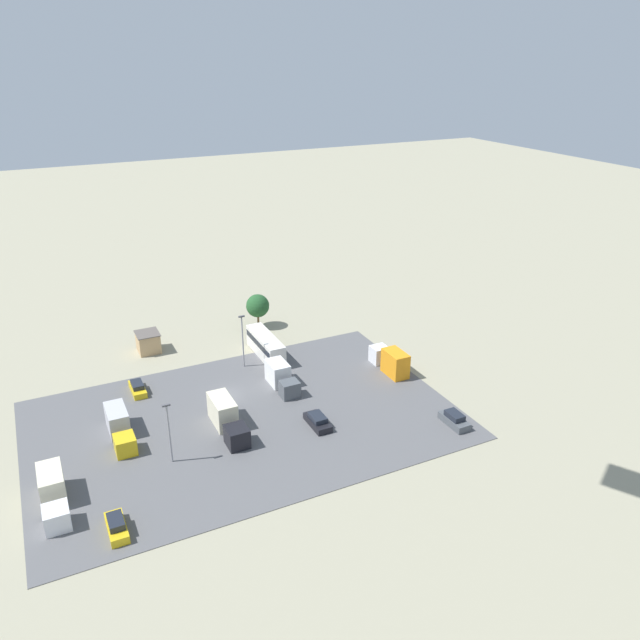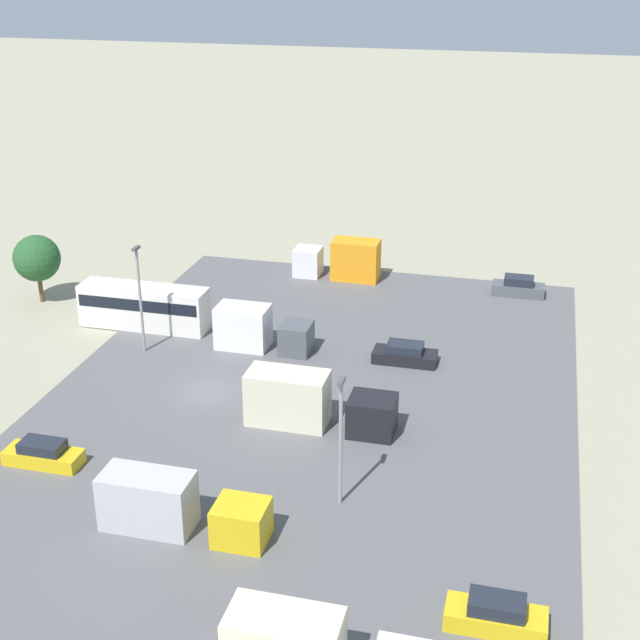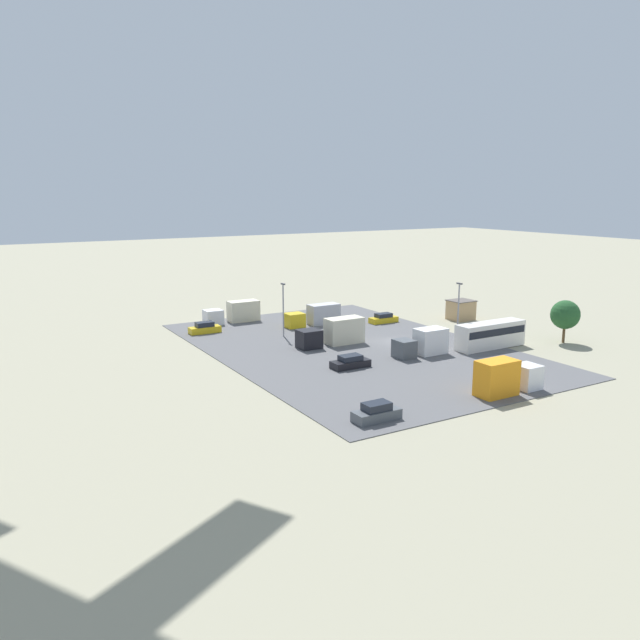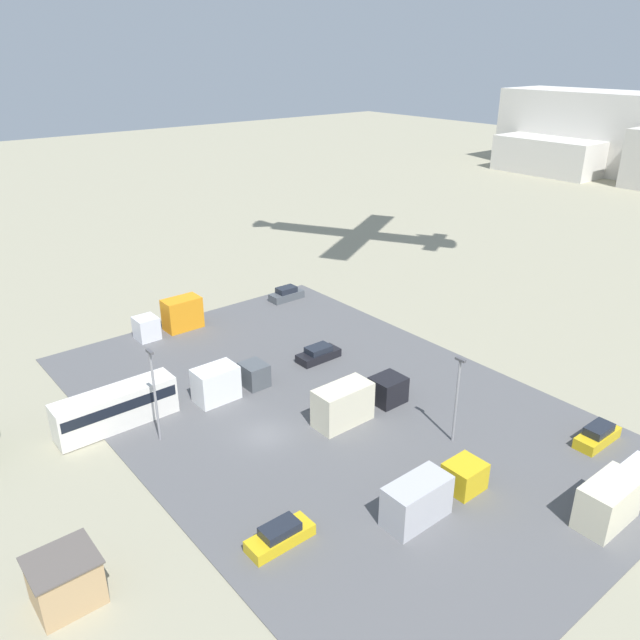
{
  "view_description": "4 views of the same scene",
  "coord_description": "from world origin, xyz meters",
  "px_view_note": "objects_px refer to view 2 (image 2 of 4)",
  "views": [
    {
      "loc": [
        20.82,
        71.03,
        42.93
      ],
      "look_at": [
        -3.26,
        21.77,
        19.05
      ],
      "focal_mm": 35.0,
      "sensor_mm": 36.0,
      "label": 1
    },
    {
      "loc": [
        49.51,
        20.19,
        28.19
      ],
      "look_at": [
        -5.91,
        6.14,
        3.52
      ],
      "focal_mm": 50.0,
      "sensor_mm": 36.0,
      "label": 2
    },
    {
      "loc": [
        -65.5,
        49.91,
        19.93
      ],
      "look_at": [
        3.41,
        9.46,
        3.41
      ],
      "focal_mm": 35.0,
      "sensor_mm": 36.0,
      "label": 3
    },
    {
      "loc": [
        36.25,
        -23.74,
        29.36
      ],
      "look_at": [
        -5.51,
        10.33,
        5.67
      ],
      "focal_mm": 35.0,
      "sensor_mm": 36.0,
      "label": 4
    }
  ],
  "objects_px": {
    "bus": "(144,305)",
    "parked_truck_3": "(258,330)",
    "parked_truck_1": "(174,507)",
    "parked_truck_2": "(342,260)",
    "parked_car_2": "(405,354)",
    "parked_car_1": "(43,454)",
    "parked_truck_4": "(311,403)",
    "parked_car_3": "(518,287)",
    "parked_car_0": "(496,615)"
  },
  "relations": [
    {
      "from": "bus",
      "to": "parked_truck_3",
      "type": "xyz_separation_m",
      "value": [
        1.6,
        9.78,
        -0.34
      ]
    },
    {
      "from": "parked_truck_1",
      "to": "parked_truck_2",
      "type": "xyz_separation_m",
      "value": [
        -38.04,
        0.07,
        0.25
      ]
    },
    {
      "from": "parked_car_2",
      "to": "parked_car_1",
      "type": "bearing_deg",
      "value": -44.55
    },
    {
      "from": "parked_truck_4",
      "to": "bus",
      "type": "bearing_deg",
      "value": -125.18
    },
    {
      "from": "parked_truck_1",
      "to": "parked_truck_3",
      "type": "distance_m",
      "value": 22.23
    },
    {
      "from": "parked_car_3",
      "to": "parked_truck_1",
      "type": "xyz_separation_m",
      "value": [
        37.69,
        -15.55,
        0.7
      ]
    },
    {
      "from": "parked_car_1",
      "to": "parked_truck_2",
      "type": "bearing_deg",
      "value": 163.82
    },
    {
      "from": "parked_car_3",
      "to": "parked_truck_4",
      "type": "xyz_separation_m",
      "value": [
        25.63,
        -11.48,
        0.88
      ]
    },
    {
      "from": "parked_car_3",
      "to": "parked_truck_1",
      "type": "relative_size",
      "value": 0.5
    },
    {
      "from": "parked_car_3",
      "to": "bus",
      "type": "bearing_deg",
      "value": 116.62
    },
    {
      "from": "bus",
      "to": "parked_truck_4",
      "type": "bearing_deg",
      "value": 54.82
    },
    {
      "from": "bus",
      "to": "parked_car_1",
      "type": "distance_m",
      "value": 19.92
    },
    {
      "from": "parked_truck_1",
      "to": "parked_truck_3",
      "type": "relative_size",
      "value": 1.23
    },
    {
      "from": "parked_truck_3",
      "to": "parked_truck_4",
      "type": "distance_m",
      "value": 12.06
    },
    {
      "from": "parked_truck_2",
      "to": "parked_truck_1",
      "type": "bearing_deg",
      "value": 179.9
    },
    {
      "from": "bus",
      "to": "parked_car_2",
      "type": "bearing_deg",
      "value": 86.39
    },
    {
      "from": "parked_truck_2",
      "to": "parked_truck_4",
      "type": "xyz_separation_m",
      "value": [
        25.99,
        4.0,
        -0.07
      ]
    },
    {
      "from": "bus",
      "to": "parked_car_2",
      "type": "xyz_separation_m",
      "value": [
        1.31,
        20.7,
        -1.18
      ]
    },
    {
      "from": "parked_car_2",
      "to": "parked_truck_4",
      "type": "distance_m",
      "value": 11.18
    },
    {
      "from": "parked_truck_1",
      "to": "parked_truck_2",
      "type": "bearing_deg",
      "value": 179.9
    },
    {
      "from": "parked_car_1",
      "to": "parked_car_2",
      "type": "relative_size",
      "value": 1.0
    },
    {
      "from": "parked_truck_1",
      "to": "parked_car_3",
      "type": "bearing_deg",
      "value": 157.58
    },
    {
      "from": "parked_truck_3",
      "to": "parked_truck_4",
      "type": "relative_size",
      "value": 0.76
    },
    {
      "from": "parked_truck_1",
      "to": "parked_truck_4",
      "type": "height_order",
      "value": "parked_truck_4"
    },
    {
      "from": "bus",
      "to": "parked_truck_4",
      "type": "relative_size",
      "value": 1.09
    },
    {
      "from": "parked_truck_3",
      "to": "parked_truck_1",
      "type": "bearing_deg",
      "value": 6.8
    },
    {
      "from": "parked_truck_1",
      "to": "parked_truck_3",
      "type": "bearing_deg",
      "value": -173.2
    },
    {
      "from": "parked_truck_2",
      "to": "bus",
      "type": "bearing_deg",
      "value": 139.03
    },
    {
      "from": "parked_car_1",
      "to": "parked_truck_2",
      "type": "height_order",
      "value": "parked_truck_2"
    },
    {
      "from": "parked_car_2",
      "to": "parked_car_3",
      "type": "distance_m",
      "value": 16.95
    },
    {
      "from": "parked_car_0",
      "to": "parked_car_3",
      "type": "relative_size",
      "value": 1.02
    },
    {
      "from": "parked_car_3",
      "to": "parked_truck_4",
      "type": "height_order",
      "value": "parked_truck_4"
    },
    {
      "from": "parked_truck_3",
      "to": "parked_truck_4",
      "type": "xyz_separation_m",
      "value": [
        10.02,
        6.7,
        0.12
      ]
    },
    {
      "from": "bus",
      "to": "parked_car_0",
      "type": "xyz_separation_m",
      "value": [
        26.81,
        28.89,
        -1.13
      ]
    },
    {
      "from": "parked_car_2",
      "to": "parked_car_3",
      "type": "relative_size",
      "value": 1.04
    },
    {
      "from": "parked_car_1",
      "to": "parked_car_2",
      "type": "xyz_separation_m",
      "value": [
        -18.41,
        18.12,
        0.0
      ]
    },
    {
      "from": "parked_car_2",
      "to": "parked_truck_3",
      "type": "height_order",
      "value": "parked_truck_3"
    },
    {
      "from": "bus",
      "to": "parked_truck_2",
      "type": "height_order",
      "value": "parked_truck_2"
    },
    {
      "from": "bus",
      "to": "parked_truck_2",
      "type": "distance_m",
      "value": 19.03
    },
    {
      "from": "bus",
      "to": "parked_car_3",
      "type": "relative_size",
      "value": 2.32
    },
    {
      "from": "parked_car_0",
      "to": "parked_car_3",
      "type": "bearing_deg",
      "value": 1.31
    },
    {
      "from": "parked_truck_1",
      "to": "parked_truck_3",
      "type": "height_order",
      "value": "parked_truck_3"
    },
    {
      "from": "parked_truck_3",
      "to": "parked_car_2",
      "type": "bearing_deg",
      "value": 91.52
    },
    {
      "from": "parked_car_2",
      "to": "parked_car_3",
      "type": "height_order",
      "value": "parked_car_3"
    },
    {
      "from": "parked_car_0",
      "to": "parked_car_2",
      "type": "distance_m",
      "value": 26.79
    },
    {
      "from": "parked_car_0",
      "to": "parked_car_1",
      "type": "distance_m",
      "value": 27.24
    },
    {
      "from": "parked_car_3",
      "to": "parked_car_1",
      "type": "bearing_deg",
      "value": 143.04
    },
    {
      "from": "parked_car_0",
      "to": "parked_truck_2",
      "type": "relative_size",
      "value": 0.59
    },
    {
      "from": "parked_car_1",
      "to": "parked_car_3",
      "type": "distance_m",
      "value": 42.2
    },
    {
      "from": "parked_car_1",
      "to": "parked_truck_1",
      "type": "height_order",
      "value": "parked_truck_1"
    }
  ]
}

